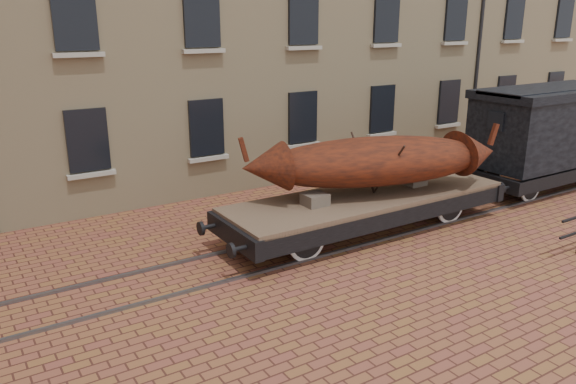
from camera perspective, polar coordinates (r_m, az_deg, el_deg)
ground at (r=15.07m, az=8.81°, el=-3.76°), size 90.00×90.00×0.00m
rail_track at (r=15.06m, az=8.81°, el=-3.65°), size 30.00×1.52×0.06m
flatcar_wagon at (r=14.60m, az=8.01°, el=-1.01°), size 8.68×2.36×1.31m
iron_boat at (r=14.46m, az=8.88°, el=3.14°), size 6.96×3.59×1.67m
goods_van at (r=19.97m, az=25.15°, el=6.13°), size 6.38×2.33×3.30m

